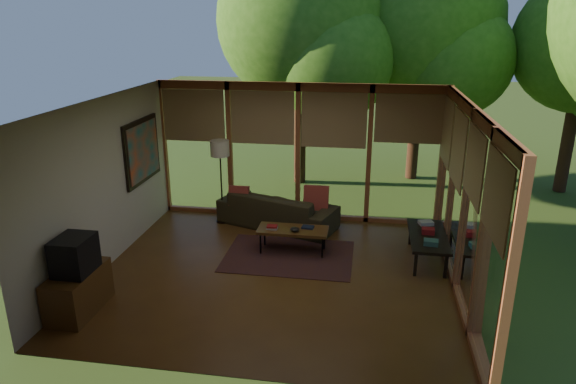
% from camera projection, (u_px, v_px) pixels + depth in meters
% --- Properties ---
extents(floor, '(5.50, 5.50, 0.00)m').
position_uv_depth(floor, '(276.00, 274.00, 8.12)').
color(floor, brown).
rests_on(floor, ground).
extents(ceiling, '(5.50, 5.50, 0.00)m').
position_uv_depth(ceiling, '(274.00, 103.00, 7.25)').
color(ceiling, white).
rests_on(ceiling, ground).
extents(wall_left, '(0.04, 5.00, 2.70)m').
position_uv_depth(wall_left, '(104.00, 184.00, 8.09)').
color(wall_left, beige).
rests_on(wall_left, ground).
extents(wall_front, '(5.50, 0.04, 2.70)m').
position_uv_depth(wall_front, '(231.00, 270.00, 5.34)').
color(wall_front, beige).
rests_on(wall_front, ground).
extents(window_wall_back, '(5.50, 0.12, 2.70)m').
position_uv_depth(window_wall_back, '(298.00, 153.00, 10.02)').
color(window_wall_back, '#A45933').
rests_on(window_wall_back, ground).
extents(window_wall_right, '(0.12, 5.00, 2.70)m').
position_uv_depth(window_wall_right, '(465.00, 203.00, 7.27)').
color(window_wall_right, '#A45933').
rests_on(window_wall_right, ground).
extents(tree_nw, '(3.81, 3.81, 5.69)m').
position_uv_depth(tree_nw, '(301.00, 21.00, 11.56)').
color(tree_nw, '#3D2316').
rests_on(tree_nw, ground).
extents(tree_ne, '(3.67, 3.67, 5.59)m').
position_uv_depth(tree_ne, '(423.00, 23.00, 11.91)').
color(tree_ne, '#3D2316').
rests_on(tree_ne, ground).
extents(rug, '(2.15, 1.53, 0.01)m').
position_uv_depth(rug, '(289.00, 256.00, 8.72)').
color(rug, maroon).
rests_on(rug, floor).
extents(sofa, '(2.44, 1.58, 0.66)m').
position_uv_depth(sofa, '(278.00, 209.00, 9.93)').
color(sofa, '#362F1B').
rests_on(sofa, floor).
extents(pillow_left, '(0.39, 0.21, 0.41)m').
position_uv_depth(pillow_left, '(239.00, 196.00, 9.91)').
color(pillow_left, maroon).
rests_on(pillow_left, sofa).
extents(pillow_right, '(0.47, 0.25, 0.49)m').
position_uv_depth(pillow_right, '(316.00, 198.00, 9.68)').
color(pillow_right, maroon).
rests_on(pillow_right, sofa).
extents(ct_book_lower, '(0.19, 0.14, 0.03)m').
position_uv_depth(ct_book_lower, '(272.00, 228.00, 8.76)').
color(ct_book_lower, '#ACA49C').
rests_on(ct_book_lower, coffee_table).
extents(ct_book_upper, '(0.19, 0.15, 0.03)m').
position_uv_depth(ct_book_upper, '(272.00, 226.00, 8.75)').
color(ct_book_upper, maroon).
rests_on(ct_book_upper, coffee_table).
extents(ct_book_side, '(0.22, 0.17, 0.03)m').
position_uv_depth(ct_book_side, '(308.00, 227.00, 8.80)').
color(ct_book_side, black).
rests_on(ct_book_side, coffee_table).
extents(ct_bowl, '(0.16, 0.16, 0.07)m').
position_uv_depth(ct_bowl, '(295.00, 229.00, 8.65)').
color(ct_bowl, black).
rests_on(ct_bowl, coffee_table).
extents(media_cabinet, '(0.50, 1.00, 0.60)m').
position_uv_depth(media_cabinet, '(78.00, 291.00, 7.01)').
color(media_cabinet, brown).
rests_on(media_cabinet, floor).
extents(television, '(0.45, 0.55, 0.50)m').
position_uv_depth(television, '(74.00, 255.00, 6.83)').
color(television, black).
rests_on(television, media_cabinet).
extents(console_book_a, '(0.24, 0.19, 0.08)m').
position_uv_depth(console_book_a, '(431.00, 242.00, 8.06)').
color(console_book_a, '#345B55').
rests_on(console_book_a, side_console).
extents(console_book_b, '(0.21, 0.16, 0.09)m').
position_uv_depth(console_book_b, '(428.00, 231.00, 8.48)').
color(console_book_b, maroon).
rests_on(console_book_b, side_console).
extents(console_book_c, '(0.27, 0.23, 0.06)m').
position_uv_depth(console_book_c, '(426.00, 223.00, 8.86)').
color(console_book_c, '#ACA49C').
rests_on(console_book_c, side_console).
extents(floor_lamp, '(0.36, 0.36, 1.65)m').
position_uv_depth(floor_lamp, '(220.00, 153.00, 9.76)').
color(floor_lamp, black).
rests_on(floor_lamp, floor).
extents(coffee_table, '(1.20, 0.50, 0.43)m').
position_uv_depth(coffee_table, '(293.00, 231.00, 8.77)').
color(coffee_table, brown).
rests_on(coffee_table, floor).
extents(side_console, '(0.60, 1.40, 0.46)m').
position_uv_depth(side_console, '(428.00, 237.00, 8.46)').
color(side_console, black).
rests_on(side_console, floor).
extents(wall_painting, '(0.06, 1.35, 1.15)m').
position_uv_depth(wall_painting, '(142.00, 151.00, 9.33)').
color(wall_painting, black).
rests_on(wall_painting, wall_left).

